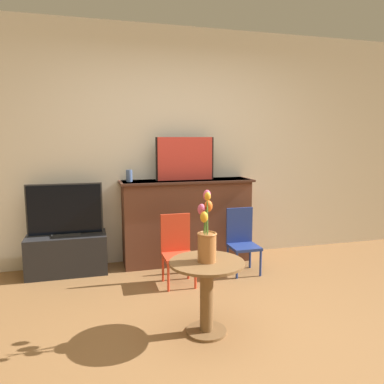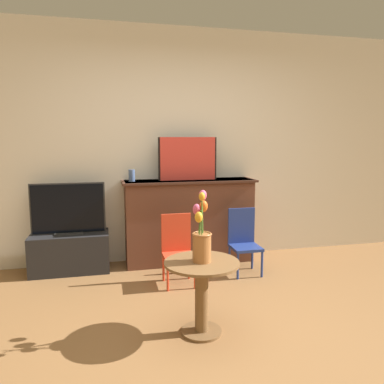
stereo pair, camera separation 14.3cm
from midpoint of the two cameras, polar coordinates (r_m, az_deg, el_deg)
ground_plane at (r=2.79m, az=5.63°, el=-22.93°), size 14.00×14.00×0.00m
wall_back at (r=4.44m, az=-4.10°, el=7.00°), size 8.00×0.06×2.70m
fireplace_mantel at (r=4.37m, az=-1.73°, el=-4.29°), size 1.53×0.40×0.97m
painting at (r=4.27m, az=-2.02°, el=5.09°), size 0.68×0.03×0.49m
mantel_candle at (r=4.18m, az=-10.52°, el=2.44°), size 0.07×0.07×0.13m
tv_stand at (r=4.30m, az=-19.40°, el=-8.92°), size 0.82×0.39×0.42m
tv_monitor at (r=4.19m, az=-19.71°, el=-2.63°), size 0.77×0.12×0.55m
chair_red at (r=3.76m, az=-3.37°, el=-8.37°), size 0.30×0.30×0.69m
chair_blue at (r=4.10m, az=6.61°, el=-7.02°), size 0.30×0.30×0.69m
side_table at (r=2.84m, az=0.76°, el=-14.25°), size 0.55×0.55×0.55m
vase_tulips at (r=2.72m, az=0.72°, el=-6.89°), size 0.15×0.24×0.52m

